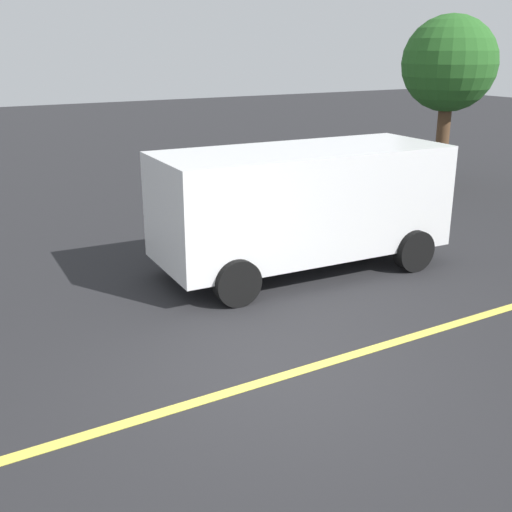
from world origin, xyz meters
TOP-DOWN VIEW (x-y plane):
  - ground_plane at (0.00, 0.00)m, footprint 80.00×80.00m
  - lane_marking_centre at (3.00, 0.00)m, footprint 28.00×0.16m
  - white_van at (2.58, 3.17)m, footprint 5.31×2.51m
  - tree_left_verge at (10.15, 7.06)m, footprint 2.60×2.60m

SIDE VIEW (x-z plane):
  - ground_plane at x=0.00m, z-range 0.00..0.00m
  - lane_marking_centre at x=3.00m, z-range 0.00..0.01m
  - white_van at x=2.58m, z-range 0.17..2.37m
  - tree_left_verge at x=10.15m, z-range 1.02..5.75m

